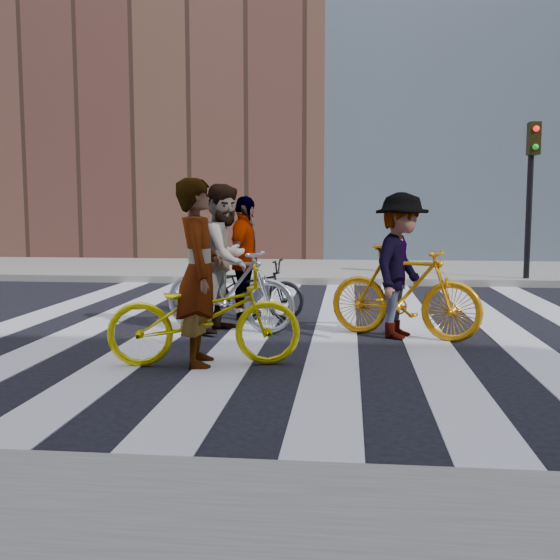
% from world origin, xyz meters
% --- Properties ---
extents(ground, '(100.00, 100.00, 0.00)m').
position_xyz_m(ground, '(0.00, 0.00, 0.00)').
color(ground, black).
rests_on(ground, ground).
extents(sidewalk_far, '(100.00, 5.00, 0.15)m').
position_xyz_m(sidewalk_far, '(0.00, 7.50, 0.07)').
color(sidewalk_far, gray).
rests_on(sidewalk_far, ground).
extents(zebra_crosswalk, '(8.25, 10.00, 0.01)m').
position_xyz_m(zebra_crosswalk, '(0.00, 0.00, 0.01)').
color(zebra_crosswalk, silver).
rests_on(zebra_crosswalk, ground).
extents(building_brick_far_left, '(16.00, 10.00, 18.00)m').
position_xyz_m(building_brick_far_left, '(-8.00, 15.00, 9.00)').
color(building_brick_far_left, brown).
rests_on(building_brick_far_left, ground).
extents(traffic_signal, '(0.22, 0.42, 3.33)m').
position_xyz_m(traffic_signal, '(4.40, 5.32, 2.28)').
color(traffic_signal, black).
rests_on(traffic_signal, ground).
extents(bike_yellow_left, '(2.04, 1.02, 1.03)m').
position_xyz_m(bike_yellow_left, '(-0.75, -2.17, 0.51)').
color(bike_yellow_left, yellow).
rests_on(bike_yellow_left, ground).
extents(bike_silver_mid, '(1.92, 1.02, 1.11)m').
position_xyz_m(bike_silver_mid, '(-0.83, -0.31, 0.55)').
color(bike_silver_mid, '#A4A7AD').
rests_on(bike_silver_mid, ground).
extents(bike_yellow_right, '(1.98, 1.23, 1.15)m').
position_xyz_m(bike_yellow_right, '(1.40, -0.51, 0.58)').
color(bike_yellow_right, orange).
rests_on(bike_yellow_right, ground).
extents(bike_dark_rear, '(1.71, 0.76, 0.87)m').
position_xyz_m(bike_dark_rear, '(-0.74, 0.71, 0.44)').
color(bike_dark_rear, black).
rests_on(bike_dark_rear, ground).
extents(rider_left, '(0.57, 0.76, 1.90)m').
position_xyz_m(rider_left, '(-0.80, -2.17, 0.95)').
color(rider_left, slate).
rests_on(rider_left, ground).
extents(rider_mid, '(0.95, 1.09, 1.91)m').
position_xyz_m(rider_mid, '(-0.88, -0.31, 0.96)').
color(rider_mid, slate).
rests_on(rider_mid, ground).
extents(rider_right, '(1.06, 1.33, 1.79)m').
position_xyz_m(rider_right, '(1.35, -0.51, 0.90)').
color(rider_right, slate).
rests_on(rider_right, ground).
extents(rider_rear, '(0.55, 1.08, 1.78)m').
position_xyz_m(rider_rear, '(-0.79, 0.71, 0.89)').
color(rider_rear, slate).
rests_on(rider_rear, ground).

